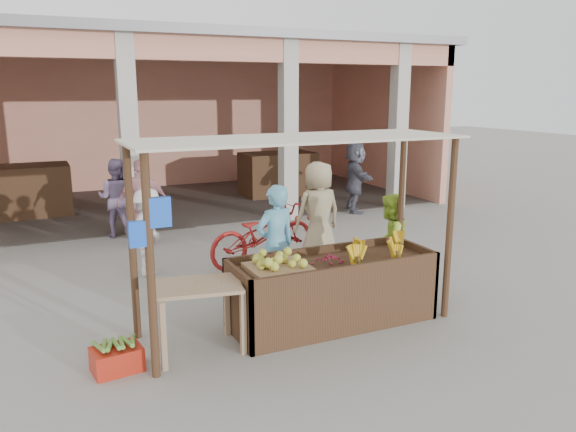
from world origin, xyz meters
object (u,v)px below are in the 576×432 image
motorcycle (263,233)px  vendor_blue (276,241)px  fruit_stall (332,293)px  red_crate (117,359)px  side_table (196,296)px  vendor_green (389,239)px

motorcycle → vendor_blue: bearing=153.7°
fruit_stall → motorcycle: motorcycle is taller
red_crate → vendor_blue: bearing=18.2°
side_table → motorcycle: motorcycle is taller
fruit_stall → vendor_green: vendor_green is taller
side_table → vendor_green: size_ratio=0.73×
vendor_blue → vendor_green: size_ratio=1.18×
vendor_blue → fruit_stall: bearing=101.5°
side_table → vendor_blue: (1.42, 1.02, 0.23)m
vendor_blue → motorcycle: bearing=-116.3°
vendor_blue → vendor_green: vendor_blue is taller
vendor_blue → side_table: bearing=26.1°
motorcycle → fruit_stall: bearing=167.3°
fruit_stall → vendor_green: bearing=29.4°
red_crate → motorcycle: motorcycle is taller
red_crate → motorcycle: bearing=37.4°
side_table → red_crate: bearing=-164.2°
fruit_stall → vendor_blue: bearing=111.2°
vendor_blue → motorcycle: size_ratio=0.85×
fruit_stall → side_table: size_ratio=2.36×
side_table → motorcycle: bearing=65.3°
vendor_green → vendor_blue: bearing=-29.9°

